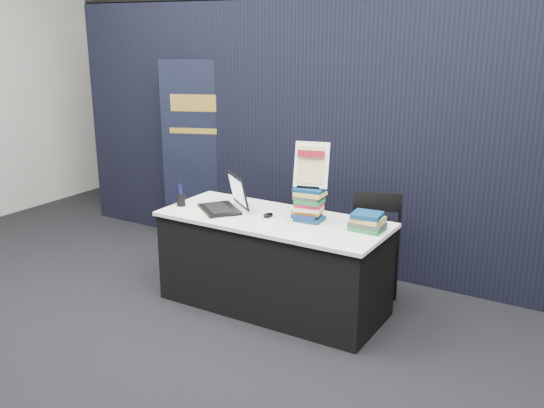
{
  "coord_description": "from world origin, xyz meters",
  "views": [
    {
      "loc": [
        2.3,
        -3.27,
        2.18
      ],
      "look_at": [
        -0.01,
        0.55,
        0.86
      ],
      "focal_mm": 40.0,
      "sensor_mm": 36.0,
      "label": 1
    }
  ],
  "objects_px": {
    "info_sign": "(311,166)",
    "stacking_chair": "(368,245)",
    "pullup_banner": "(199,164)",
    "laptop": "(223,201)",
    "book_stack_tall": "(309,204)",
    "display_table": "(273,262)",
    "book_stack_short": "(367,221)"
  },
  "relations": [
    {
      "from": "info_sign",
      "to": "stacking_chair",
      "type": "xyz_separation_m",
      "value": [
        0.35,
        0.34,
        -0.67
      ]
    },
    {
      "from": "book_stack_tall",
      "to": "info_sign",
      "type": "xyz_separation_m",
      "value": [
        -0.0,
        0.03,
        0.3
      ]
    },
    {
      "from": "book_stack_tall",
      "to": "book_stack_short",
      "type": "xyz_separation_m",
      "value": [
        0.47,
        0.02,
        -0.06
      ]
    },
    {
      "from": "book_stack_short",
      "to": "pullup_banner",
      "type": "distance_m",
      "value": 2.35
    },
    {
      "from": "display_table",
      "to": "pullup_banner",
      "type": "height_order",
      "value": "pullup_banner"
    },
    {
      "from": "laptop",
      "to": "book_stack_tall",
      "type": "xyz_separation_m",
      "value": [
        0.73,
        0.1,
        0.06
      ]
    },
    {
      "from": "display_table",
      "to": "book_stack_tall",
      "type": "height_order",
      "value": "book_stack_tall"
    },
    {
      "from": "display_table",
      "to": "info_sign",
      "type": "height_order",
      "value": "info_sign"
    },
    {
      "from": "display_table",
      "to": "book_stack_tall",
      "type": "xyz_separation_m",
      "value": [
        0.27,
        0.08,
        0.5
      ]
    },
    {
      "from": "book_stack_short",
      "to": "pullup_banner",
      "type": "xyz_separation_m",
      "value": [
        -2.19,
        0.85,
        0.01
      ]
    },
    {
      "from": "book_stack_tall",
      "to": "pullup_banner",
      "type": "height_order",
      "value": "pullup_banner"
    },
    {
      "from": "display_table",
      "to": "pullup_banner",
      "type": "distance_m",
      "value": 1.8
    },
    {
      "from": "pullup_banner",
      "to": "stacking_chair",
      "type": "xyz_separation_m",
      "value": [
        2.07,
        -0.49,
        -0.33
      ]
    },
    {
      "from": "laptop",
      "to": "pullup_banner",
      "type": "relative_size",
      "value": 0.26
    },
    {
      "from": "book_stack_tall",
      "to": "display_table",
      "type": "bearing_deg",
      "value": -162.71
    },
    {
      "from": "display_table",
      "to": "laptop",
      "type": "height_order",
      "value": "laptop"
    },
    {
      "from": "info_sign",
      "to": "pullup_banner",
      "type": "height_order",
      "value": "pullup_banner"
    },
    {
      "from": "book_stack_tall",
      "to": "stacking_chair",
      "type": "height_order",
      "value": "book_stack_tall"
    },
    {
      "from": "info_sign",
      "to": "stacking_chair",
      "type": "relative_size",
      "value": 0.4
    },
    {
      "from": "display_table",
      "to": "pullup_banner",
      "type": "bearing_deg",
      "value": 147.03
    },
    {
      "from": "pullup_banner",
      "to": "book_stack_tall",
      "type": "bearing_deg",
      "value": -49.24
    },
    {
      "from": "stacking_chair",
      "to": "pullup_banner",
      "type": "bearing_deg",
      "value": 146.37
    },
    {
      "from": "pullup_banner",
      "to": "info_sign",
      "type": "bearing_deg",
      "value": -48.43
    },
    {
      "from": "info_sign",
      "to": "book_stack_tall",
      "type": "bearing_deg",
      "value": -105.98
    },
    {
      "from": "book_stack_short",
      "to": "info_sign",
      "type": "distance_m",
      "value": 0.59
    },
    {
      "from": "book_stack_short",
      "to": "info_sign",
      "type": "height_order",
      "value": "info_sign"
    },
    {
      "from": "pullup_banner",
      "to": "display_table",
      "type": "bearing_deg",
      "value": -55.6
    },
    {
      "from": "book_stack_short",
      "to": "info_sign",
      "type": "xyz_separation_m",
      "value": [
        -0.47,
        0.01,
        0.36
      ]
    },
    {
      "from": "book_stack_tall",
      "to": "pullup_banner",
      "type": "xyz_separation_m",
      "value": [
        -1.73,
        0.86,
        -0.05
      ]
    },
    {
      "from": "laptop",
      "to": "stacking_chair",
      "type": "height_order",
      "value": "laptop"
    },
    {
      "from": "laptop",
      "to": "info_sign",
      "type": "xyz_separation_m",
      "value": [
        0.73,
        0.13,
        0.36
      ]
    },
    {
      "from": "book_stack_short",
      "to": "display_table",
      "type": "bearing_deg",
      "value": -172.08
    }
  ]
}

